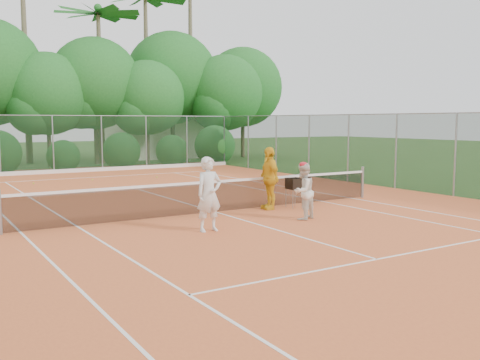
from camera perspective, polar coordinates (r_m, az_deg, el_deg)
name	(u,v)px	position (r m, az deg, el deg)	size (l,w,h in m)	color
ground	(217,213)	(15.93, -2.49, -3.55)	(120.00, 120.00, 0.00)	#28491A
clay_court	(217,213)	(15.93, -2.49, -3.51)	(18.00, 36.00, 0.02)	#D66431
club_building	(165,137)	(41.23, -8.02, 4.53)	(8.00, 5.00, 3.00)	beige
tennis_net	(217,195)	(15.85, -2.50, -1.65)	(11.97, 0.10, 1.10)	gray
player_white	(209,194)	(13.10, -3.32, -1.53)	(0.67, 0.44, 1.84)	silver
player_center_grp	(303,191)	(14.78, 6.73, -1.18)	(0.92, 0.83, 1.60)	silver
player_yellow	(269,178)	(16.41, 3.14, 0.20)	(1.13, 0.47, 1.92)	gold
ball_hopper	(294,184)	(16.81, 5.80, -0.44)	(0.41, 0.41, 0.93)	gray
stray_ball_a	(34,183)	(24.73, -21.16, -0.33)	(0.07, 0.07, 0.07)	#C3D431
stray_ball_b	(157,177)	(25.92, -8.85, 0.31)	(0.07, 0.07, 0.07)	#B8D331
stray_ball_c	(93,180)	(25.39, -15.46, 0.03)	(0.07, 0.07, 0.07)	#C9ED37
court_markings	(217,212)	(15.93, -2.49, -3.47)	(11.03, 23.83, 0.01)	white
fence_back	(78,144)	(29.72, -16.89, 3.70)	(18.07, 0.07, 3.00)	#19381E
fence_right	(455,155)	(20.71, 21.98, 2.51)	(0.07, 33.07, 3.00)	#19381E
tropical_treeline	(77,82)	(35.19, -17.04, 9.92)	(32.10, 8.49, 15.03)	brown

